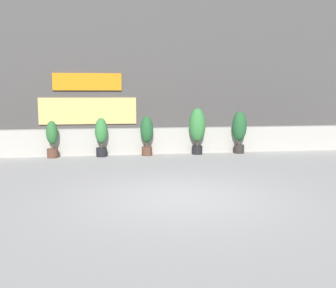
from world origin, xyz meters
TOP-DOWN VIEW (x-y plane):
  - ground_plane at (0.00, 0.00)m, footprint 48.00×48.00m
  - planter_wall at (0.00, 6.00)m, footprint 18.00×0.40m
  - building_backdrop at (-0.00, 10.00)m, footprint 20.00×2.08m
  - potted_plant_0 at (-3.22, 5.55)m, footprint 0.38×0.38m
  - potted_plant_1 at (-1.62, 5.55)m, footprint 0.42×0.42m
  - potted_plant_2 at (-0.09, 5.55)m, footprint 0.44×0.44m
  - potted_plant_3 at (1.68, 5.55)m, footprint 0.57×0.57m
  - potted_plant_4 at (3.20, 5.55)m, footprint 0.51×0.51m

SIDE VIEW (x-z plane):
  - ground_plane at x=0.00m, z-range 0.00..0.00m
  - planter_wall at x=0.00m, z-range 0.00..0.90m
  - potted_plant_0 at x=-3.22m, z-range 0.04..1.26m
  - potted_plant_1 at x=-1.62m, z-range 0.07..1.38m
  - potted_plant_2 at x=-0.09m, z-range 0.09..1.44m
  - potted_plant_4 at x=3.20m, z-range 0.12..1.61m
  - potted_plant_3 at x=1.68m, z-range 0.14..1.76m
  - building_backdrop at x=0.00m, z-range 0.00..6.50m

